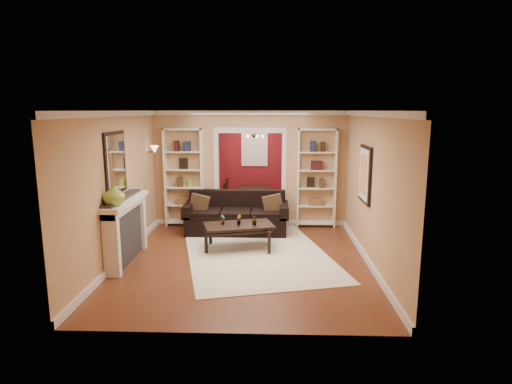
{
  "coord_description": "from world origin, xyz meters",
  "views": [
    {
      "loc": [
        0.48,
        -8.84,
        2.71
      ],
      "look_at": [
        0.21,
        -0.8,
        1.17
      ],
      "focal_mm": 30.0,
      "sensor_mm": 36.0,
      "label": 1
    }
  ],
  "objects_px": {
    "dining_table": "(254,200)",
    "bookshelf_right": "(316,178)",
    "fireplace": "(127,231)",
    "bookshelf_left": "(184,178)",
    "sofa": "(236,213)",
    "coffee_table": "(239,237)"
  },
  "relations": [
    {
      "from": "coffee_table",
      "to": "bookshelf_right",
      "type": "xyz_separation_m",
      "value": [
        1.69,
        1.76,
        0.9
      ]
    },
    {
      "from": "bookshelf_left",
      "to": "fireplace",
      "type": "xyz_separation_m",
      "value": [
        -0.54,
        -2.53,
        -0.57
      ]
    },
    {
      "from": "bookshelf_right",
      "to": "fireplace",
      "type": "xyz_separation_m",
      "value": [
        -3.64,
        -2.53,
        -0.57
      ]
    },
    {
      "from": "bookshelf_left",
      "to": "bookshelf_right",
      "type": "distance_m",
      "value": 3.1
    },
    {
      "from": "bookshelf_right",
      "to": "dining_table",
      "type": "bearing_deg",
      "value": 132.68
    },
    {
      "from": "coffee_table",
      "to": "dining_table",
      "type": "height_order",
      "value": "dining_table"
    },
    {
      "from": "dining_table",
      "to": "bookshelf_right",
      "type": "bearing_deg",
      "value": -137.32
    },
    {
      "from": "fireplace",
      "to": "coffee_table",
      "type": "bearing_deg",
      "value": 21.54
    },
    {
      "from": "bookshelf_right",
      "to": "dining_table",
      "type": "relative_size",
      "value": 1.41
    },
    {
      "from": "sofa",
      "to": "bookshelf_left",
      "type": "relative_size",
      "value": 1.01
    },
    {
      "from": "sofa",
      "to": "fireplace",
      "type": "xyz_separation_m",
      "value": [
        -1.81,
        -1.95,
        0.13
      ]
    },
    {
      "from": "sofa",
      "to": "fireplace",
      "type": "distance_m",
      "value": 2.67
    },
    {
      "from": "fireplace",
      "to": "dining_table",
      "type": "height_order",
      "value": "fireplace"
    },
    {
      "from": "coffee_table",
      "to": "dining_table",
      "type": "relative_size",
      "value": 0.81
    },
    {
      "from": "coffee_table",
      "to": "bookshelf_right",
      "type": "relative_size",
      "value": 0.58
    },
    {
      "from": "bookshelf_left",
      "to": "bookshelf_right",
      "type": "bearing_deg",
      "value": 0.0
    },
    {
      "from": "fireplace",
      "to": "bookshelf_right",
      "type": "bearing_deg",
      "value": 34.8
    },
    {
      "from": "bookshelf_right",
      "to": "dining_table",
      "type": "height_order",
      "value": "bookshelf_right"
    },
    {
      "from": "sofa",
      "to": "bookshelf_left",
      "type": "bearing_deg",
      "value": 155.49
    },
    {
      "from": "bookshelf_left",
      "to": "bookshelf_right",
      "type": "xyz_separation_m",
      "value": [
        3.1,
        0.0,
        0.0
      ]
    },
    {
      "from": "bookshelf_left",
      "to": "sofa",
      "type": "bearing_deg",
      "value": -24.51
    },
    {
      "from": "sofa",
      "to": "fireplace",
      "type": "bearing_deg",
      "value": -132.9
    }
  ]
}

